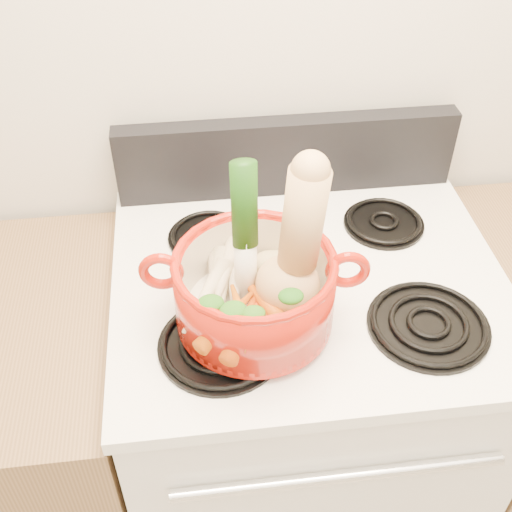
{
  "coord_description": "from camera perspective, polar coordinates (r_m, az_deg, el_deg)",
  "views": [
    {
      "loc": [
        -0.22,
        0.49,
        1.83
      ],
      "look_at": [
        -0.12,
        1.27,
        1.14
      ],
      "focal_mm": 45.0,
      "sensor_mm": 36.0,
      "label": 1
    }
  ],
  "objects": [
    {
      "name": "wall_back",
      "position": [
        1.38,
        2.79,
        19.15
      ],
      "size": [
        3.5,
        0.02,
        2.6
      ],
      "primitive_type": "cube",
      "color": "silver",
      "rests_on": "floor"
    },
    {
      "name": "stove_body",
      "position": [
        1.65,
        3.8,
        -14.23
      ],
      "size": [
        0.76,
        0.65,
        0.92
      ],
      "primitive_type": "cube",
      "color": "silver",
      "rests_on": "floor"
    },
    {
      "name": "cooktop",
      "position": [
        1.29,
        4.73,
        -2.28
      ],
      "size": [
        0.78,
        0.67,
        0.03
      ],
      "primitive_type": "cube",
      "color": "white",
      "rests_on": "stove_body"
    },
    {
      "name": "control_backsplash",
      "position": [
        1.46,
        2.77,
        8.89
      ],
      "size": [
        0.76,
        0.05,
        0.18
      ],
      "primitive_type": "cube",
      "color": "black",
      "rests_on": "cooktop"
    },
    {
      "name": "oven_handle",
      "position": [
        1.21,
        7.43,
        -18.89
      ],
      "size": [
        0.6,
        0.02,
        0.02
      ],
      "primitive_type": "cylinder",
      "rotation": [
        0.0,
        1.57,
        0.0
      ],
      "color": "silver",
      "rests_on": "stove_body"
    },
    {
      "name": "burner_front_left",
      "position": [
        1.14,
        -3.17,
        -7.76
      ],
      "size": [
        0.22,
        0.22,
        0.02
      ],
      "primitive_type": "cylinder",
      "color": "black",
      "rests_on": "cooktop"
    },
    {
      "name": "burner_front_right",
      "position": [
        1.21,
        15.09,
        -5.83
      ],
      "size": [
        0.22,
        0.22,
        0.02
      ],
      "primitive_type": "cylinder",
      "color": "black",
      "rests_on": "cooktop"
    },
    {
      "name": "burner_back_left",
      "position": [
        1.36,
        -4.2,
        1.83
      ],
      "size": [
        0.17,
        0.17,
        0.02
      ],
      "primitive_type": "cylinder",
      "color": "black",
      "rests_on": "cooktop"
    },
    {
      "name": "burner_back_right",
      "position": [
        1.42,
        11.31,
        3.0
      ],
      "size": [
        0.17,
        0.17,
        0.02
      ],
      "primitive_type": "cylinder",
      "color": "black",
      "rests_on": "cooktop"
    },
    {
      "name": "dutch_oven",
      "position": [
        1.12,
        -0.13,
        -3.07
      ],
      "size": [
        0.31,
        0.31,
        0.14
      ],
      "primitive_type": "cylinder",
      "rotation": [
        0.0,
        0.0,
        -0.11
      ],
      "color": "#A7170A",
      "rests_on": "burner_front_left"
    },
    {
      "name": "pot_handle_left",
      "position": [
        1.1,
        -8.44,
        -1.35
      ],
      "size": [
        0.08,
        0.03,
        0.08
      ],
      "primitive_type": "torus",
      "rotation": [
        1.57,
        0.0,
        -0.11
      ],
      "color": "#A7170A",
      "rests_on": "dutch_oven"
    },
    {
      "name": "pot_handle_right",
      "position": [
        1.1,
        8.16,
        -1.22
      ],
      "size": [
        0.08,
        0.03,
        0.08
      ],
      "primitive_type": "torus",
      "rotation": [
        1.57,
        0.0,
        -0.11
      ],
      "color": "#A7170A",
      "rests_on": "dutch_oven"
    },
    {
      "name": "squash",
      "position": [
        1.06,
        2.99,
        1.12
      ],
      "size": [
        0.18,
        0.17,
        0.3
      ],
      "primitive_type": null,
      "rotation": [
        0.0,
        0.07,
        -0.43
      ],
      "color": "tan",
      "rests_on": "dutch_oven"
    },
    {
      "name": "leek",
      "position": [
        1.07,
        -0.97,
        1.99
      ],
      "size": [
        0.05,
        0.07,
        0.29
      ],
      "primitive_type": "cylinder",
      "rotation": [
        -0.08,
        0.0,
        0.04
      ],
      "color": "white",
      "rests_on": "dutch_oven"
    },
    {
      "name": "ginger",
      "position": [
        1.2,
        1.45,
        -0.65
      ],
      "size": [
        0.08,
        0.06,
        0.04
      ],
      "primitive_type": "ellipsoid",
      "rotation": [
        0.0,
        0.0,
        -0.1
      ],
      "color": "#CEB37E",
      "rests_on": "dutch_oven"
    },
    {
      "name": "parsnip_0",
      "position": [
        1.16,
        -3.48,
        -2.56
      ],
      "size": [
        0.06,
        0.24,
        0.06
      ],
      "primitive_type": "cone",
      "rotation": [
        1.66,
        0.0,
        -0.09
      ],
      "color": "beige",
      "rests_on": "dutch_oven"
    },
    {
      "name": "parsnip_1",
      "position": [
        1.13,
        -3.34,
        -3.54
      ],
      "size": [
        0.07,
        0.21,
        0.06
      ],
      "primitive_type": "cone",
      "rotation": [
        1.66,
        0.0,
        -0.15
      ],
      "color": "beige",
      "rests_on": "dutch_oven"
    },
    {
      "name": "parsnip_2",
      "position": [
        1.15,
        -1.94,
        -2.38
      ],
      "size": [
        0.05,
        0.17,
        0.05
      ],
      "primitive_type": "cone",
      "rotation": [
        1.66,
        0.0,
        -0.1
      ],
      "color": "beige",
      "rests_on": "dutch_oven"
    },
    {
      "name": "parsnip_3",
      "position": [
        1.12,
        -4.55,
        -3.47
      ],
      "size": [
        0.12,
        0.16,
        0.05
      ],
      "primitive_type": "cone",
      "rotation": [
        1.66,
        0.0,
        -0.54
      ],
      "color": "beige",
      "rests_on": "dutch_oven"
    },
    {
      "name": "parsnip_4",
      "position": [
        1.16,
        -2.69,
        -1.14
      ],
      "size": [
        0.1,
        0.2,
        0.05
      ],
      "primitive_type": "cone",
      "rotation": [
        1.66,
        0.0,
        -0.33
      ],
      "color": "#F0E5C3",
      "rests_on": "dutch_oven"
    },
    {
      "name": "carrot_0",
      "position": [
        1.11,
        -0.36,
        -5.21
      ],
      "size": [
        0.1,
        0.16,
        0.04
      ],
      "primitive_type": "cone",
      "rotation": [
        1.66,
        0.0,
        -0.49
      ],
      "color": "#DF4A0B",
      "rests_on": "dutch_oven"
    },
    {
      "name": "carrot_1",
      "position": [
        1.08,
        -1.16,
        -6.27
      ],
      "size": [
        0.09,
        0.16,
        0.05
      ],
      "primitive_type": "cone",
      "rotation": [
        1.66,
        0.0,
        -0.43
      ],
      "color": "#C55409",
      "rests_on": "dutch_oven"
    },
    {
      "name": "carrot_2",
      "position": [
        1.12,
        0.4,
        -3.9
      ],
      "size": [
        0.11,
        0.17,
        0.05
      ],
      "primitive_type": "cone",
      "rotation": [
        1.66,
        0.0,
        0.47
      ],
      "color": "#CA4E0A",
      "rests_on": "dutch_oven"
    },
    {
      "name": "carrot_3",
      "position": [
        1.08,
        -2.6,
        -5.78
      ],
      "size": [
        0.12,
        0.13,
        0.04
      ],
      "primitive_type": "cone",
      "rotation": [
        1.66,
        0.0,
        -0.74
      ],
      "color": "#D5570A",
      "rests_on": "dutch_oven"
    },
    {
      "name": "carrot_4",
      "position": [
        1.07,
        -1.23,
        -5.52
      ],
      "size": [
        0.05,
        0.15,
        0.04
      ],
      "primitive_type": "cone",
      "rotation": [
        1.66,
        0.0,
        0.14
      ],
      "color": "#CF620A",
      "rests_on": "dutch_oven"
    }
  ]
}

